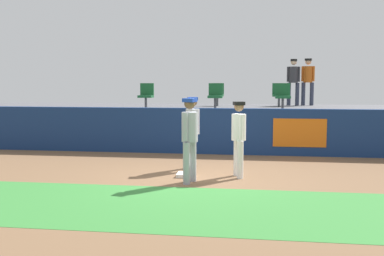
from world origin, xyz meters
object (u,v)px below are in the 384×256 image
Objects in this scene: spectator_hooded at (293,79)px; player_runner_visitor at (193,128)px; seat_front_center at (216,94)px; seat_back_center at (217,93)px; player_fielder_home at (239,134)px; spectator_capped at (308,78)px; seat_front_right at (283,95)px; seat_front_left at (146,94)px; first_base at (186,175)px; player_coach_visitor at (190,134)px; seat_back_right at (279,93)px.

player_runner_visitor is at bearing 68.33° from spectator_hooded.
seat_back_center is (-0.08, 1.80, -0.00)m from seat_front_center.
spectator_capped is at bearing 145.58° from player_fielder_home.
spectator_capped reaches higher than seat_front_right.
seat_front_left is 1.00× the size of seat_front_right.
spectator_capped is at bearing 40.01° from seat_front_center.
first_base is 5.02m from seat_front_center.
spectator_hooded reaches higher than player_runner_visitor.
player_coach_visitor is 7.15m from seat_back_center.
spectator_hooded reaches higher than player_fielder_home.
seat_back_center is 0.48× the size of spectator_capped.
spectator_capped reaches higher than seat_front_center.
player_coach_visitor is 2.13× the size of seat_front_right.
seat_front_right and seat_back_center have the same top height.
first_base is 0.48× the size of seat_front_left.
spectator_capped reaches higher than player_fielder_home.
seat_front_center and seat_back_right have the same top height.
seat_front_center is 1.00× the size of seat_back_center.
seat_back_center is at bearing 92.61° from seat_front_center.
spectator_capped reaches higher than first_base.
seat_front_left reaches higher than player_coach_visitor.
seat_front_left is at bearing -158.01° from seat_back_right.
seat_front_center is at bearing 174.56° from player_fielder_home.
player_coach_visitor is at bearing -90.94° from seat_front_center.
player_coach_visitor reaches higher than first_base.
seat_back_center is (-2.24, 1.80, -0.00)m from seat_front_right.
seat_front_right is (4.48, 0.00, 0.00)m from seat_front_left.
seat_front_right is (2.24, 5.32, 0.69)m from player_coach_visitor.
seat_front_left reaches higher than first_base.
seat_back_center is at bearing 88.43° from first_base.
seat_front_right is at bearing 80.88° from spectator_hooded.
spectator_hooded reaches higher than seat_back_center.
player_coach_visitor is 1.03× the size of spectator_hooded.
player_coach_visitor is 2.13× the size of seat_front_center.
player_coach_visitor is at bearing -107.35° from seat_back_right.
player_coach_visitor is 8.46m from spectator_hooded.
seat_front_right is (2.16, 0.00, 0.00)m from seat_front_center.
player_fielder_home is 1.24m from player_coach_visitor.
seat_front_center is at bearing 0.00° from seat_front_left.
spectator_capped reaches higher than seat_front_left.
spectator_hooded reaches higher than seat_front_right.
player_fielder_home is 2.02× the size of seat_front_right.
seat_front_left is 2.32m from seat_front_center.
player_runner_visitor is at bearing -91.48° from seat_back_center.
seat_front_right is (1.24, 4.59, 0.75)m from player_fielder_home.
spectator_capped is (2.34, 7.32, 1.29)m from player_fielder_home.
spectator_capped reaches higher than player_runner_visitor.
spectator_capped is (0.55, 0.15, 0.01)m from spectator_hooded.
player_coach_visitor is (0.14, -1.48, 0.02)m from player_runner_visitor.
player_fielder_home is 2.02× the size of seat_front_left.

